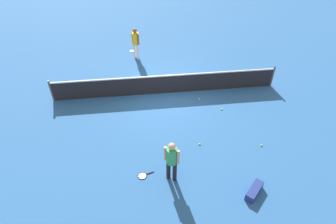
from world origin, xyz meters
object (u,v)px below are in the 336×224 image
object	(u,v)px
player_near_side	(172,159)
tennis_ball_midcourt	(222,109)
tennis_ball_by_net	(200,144)
tennis_ball_near_player	(200,99)
tennis_ball_baseline	(261,145)
equipment_bag	(255,190)
player_far_side	(136,41)
tennis_racket_near_player	(143,176)
tennis_racket_far_player	(132,51)

from	to	relation	value
player_near_side	tennis_ball_midcourt	world-z (taller)	player_near_side
tennis_ball_by_net	tennis_ball_midcourt	xyz separation A→B (m)	(1.34, 1.91, 0.00)
tennis_ball_near_player	tennis_ball_baseline	xyz separation A→B (m)	(1.76, -3.05, 0.00)
tennis_ball_baseline	equipment_bag	world-z (taller)	equipment_bag
tennis_ball_by_net	equipment_bag	bearing A→B (deg)	-59.54
player_near_side	player_far_side	distance (m)	8.15
tennis_ball_baseline	tennis_ball_near_player	bearing A→B (deg)	120.03
tennis_ball_by_net	tennis_ball_near_player	bearing A→B (deg)	78.84
tennis_ball_near_player	equipment_bag	size ratio (longest dim) A/B	0.09
tennis_ball_by_net	tennis_ball_baseline	size ratio (longest dim) A/B	1.00
tennis_ball_baseline	equipment_bag	bearing A→B (deg)	-115.92
tennis_ball_baseline	player_far_side	bearing A→B (deg)	122.33
tennis_racket_near_player	tennis_ball_near_player	xyz separation A→B (m)	(2.73, 3.92, 0.02)
equipment_bag	tennis_racket_near_player	bearing A→B (deg)	162.98
tennis_ball_baseline	player_near_side	bearing A→B (deg)	-162.77
player_far_side	tennis_ball_baseline	xyz separation A→B (m)	(4.43, -7.00, -0.98)
player_near_side	tennis_racket_near_player	xyz separation A→B (m)	(-0.95, 0.22, -1.00)
tennis_racket_near_player	tennis_ball_midcourt	distance (m)	4.71
player_near_side	tennis_ball_baseline	bearing A→B (deg)	17.23
player_far_side	tennis_racket_far_player	bearing A→B (deg)	105.45
player_near_side	tennis_racket_near_player	bearing A→B (deg)	166.80
tennis_ball_by_net	tennis_ball_midcourt	distance (m)	2.33
tennis_ball_midcourt	tennis_racket_near_player	bearing A→B (deg)	-138.65
tennis_ball_baseline	tennis_racket_far_player	bearing A→B (deg)	120.76
tennis_ball_by_net	equipment_bag	xyz separation A→B (m)	(1.34, -2.29, 0.11)
tennis_ball_midcourt	equipment_bag	bearing A→B (deg)	-89.94
tennis_ball_near_player	tennis_ball_baseline	world-z (taller)	same
player_near_side	player_far_side	size ratio (longest dim) A/B	1.00
tennis_racket_near_player	tennis_racket_far_player	bearing A→B (deg)	91.12
player_far_side	tennis_ball_near_player	size ratio (longest dim) A/B	25.76
player_near_side	tennis_racket_far_player	bearing A→B (deg)	97.14
player_far_side	tennis_ball_midcourt	distance (m)	5.98
tennis_racket_near_player	tennis_ball_midcourt	size ratio (longest dim) A/B	9.20
tennis_racket_near_player	equipment_bag	size ratio (longest dim) A/B	0.79
tennis_racket_far_player	tennis_ball_near_player	world-z (taller)	tennis_ball_near_player
tennis_ball_baseline	tennis_racket_near_player	bearing A→B (deg)	-168.97
tennis_ball_baseline	tennis_ball_midcourt	bearing A→B (deg)	113.16
tennis_racket_far_player	tennis_ball_midcourt	bearing A→B (deg)	-56.50
player_near_side	tennis_racket_far_player	world-z (taller)	player_near_side
tennis_racket_far_player	player_near_side	bearing A→B (deg)	-82.86
tennis_racket_near_player	tennis_racket_far_player	size ratio (longest dim) A/B	1.01
tennis_racket_far_player	tennis_ball_near_player	size ratio (longest dim) A/B	9.15
tennis_racket_far_player	equipment_bag	bearing A→B (deg)	-69.25
player_far_side	tennis_racket_far_player	distance (m)	1.32
tennis_ball_near_player	tennis_ball_by_net	distance (m)	2.77
player_far_side	tennis_ball_midcourt	size ratio (longest dim) A/B	25.76
player_near_side	equipment_bag	xyz separation A→B (m)	(2.59, -0.86, -0.87)
tennis_ball_by_net	tennis_ball_midcourt	world-z (taller)	same
player_far_side	tennis_racket_far_player	world-z (taller)	player_far_side
tennis_ball_by_net	equipment_bag	size ratio (longest dim) A/B	0.09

